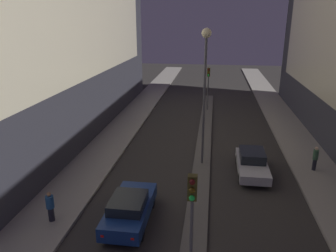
# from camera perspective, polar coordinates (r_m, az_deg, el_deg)

# --- Properties ---
(median_strip) EXTENTS (1.14, 34.54, 0.14)m
(median_strip) POSITION_cam_1_polar(r_m,az_deg,el_deg) (25.86, 6.23, -3.39)
(median_strip) COLOR #56544F
(median_strip) RESTS_ON ground
(traffic_light_near) EXTENTS (0.32, 0.42, 4.51)m
(traffic_light_near) POSITION_cam_1_polar(r_m,az_deg,el_deg) (11.50, 4.17, -13.97)
(traffic_light_near) COLOR #4C4C51
(traffic_light_near) RESTS_ON median_strip
(traffic_light_mid) EXTENTS (0.32, 0.42, 4.51)m
(traffic_light_mid) POSITION_cam_1_polar(r_m,az_deg,el_deg) (34.99, 7.04, 8.08)
(traffic_light_mid) COLOR #4C4C51
(traffic_light_mid) RESTS_ON median_strip
(street_lamp) EXTENTS (0.61, 0.61, 8.88)m
(street_lamp) POSITION_cam_1_polar(r_m,az_deg,el_deg) (20.87, 6.50, 9.87)
(street_lamp) COLOR #4C4C51
(street_lamp) RESTS_ON median_strip
(car_left_lane) EXTENTS (1.89, 4.44, 1.51)m
(car_left_lane) POSITION_cam_1_polar(r_m,az_deg,el_deg) (16.51, -6.69, -14.08)
(car_left_lane) COLOR navy
(car_left_lane) RESTS_ON ground
(car_right_lane) EXTENTS (1.83, 4.54, 1.46)m
(car_right_lane) POSITION_cam_1_polar(r_m,az_deg,el_deg) (21.83, 14.42, -6.20)
(car_right_lane) COLOR #B2B2B7
(car_right_lane) RESTS_ON ground
(pedestrian_on_left_sidewalk) EXTENTS (0.38, 0.38, 1.55)m
(pedestrian_on_left_sidewalk) POSITION_cam_1_polar(r_m,az_deg,el_deg) (17.18, -19.82, -12.97)
(pedestrian_on_left_sidewalk) COLOR black
(pedestrian_on_left_sidewalk) RESTS_ON sidewalk_left
(pedestrian_on_right_sidewalk) EXTENTS (0.33, 0.33, 1.61)m
(pedestrian_on_right_sidewalk) POSITION_cam_1_polar(r_m,az_deg,el_deg) (23.18, 24.27, -5.07)
(pedestrian_on_right_sidewalk) COLOR black
(pedestrian_on_right_sidewalk) RESTS_ON sidewalk_right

